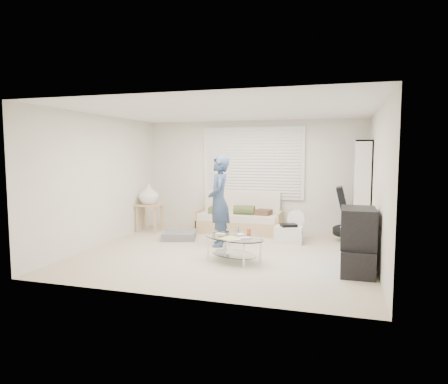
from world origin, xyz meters
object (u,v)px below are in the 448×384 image
(futon_sofa, at_px, (239,219))
(coffee_table, at_px, (234,241))
(bookshelf, at_px, (361,192))
(tv_unit, at_px, (357,241))

(futon_sofa, height_order, coffee_table, futon_sofa)
(futon_sofa, distance_m, coffee_table, 2.36)
(bookshelf, height_order, tv_unit, bookshelf)
(futon_sofa, relative_size, tv_unit, 1.93)
(futon_sofa, relative_size, bookshelf, 0.93)
(tv_unit, bearing_deg, coffee_table, 178.02)
(bookshelf, xyz_separation_m, tv_unit, (-0.13, -2.12, -0.54))
(tv_unit, height_order, coffee_table, tv_unit)
(tv_unit, bearing_deg, bookshelf, 86.62)
(coffee_table, bearing_deg, bookshelf, 45.12)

